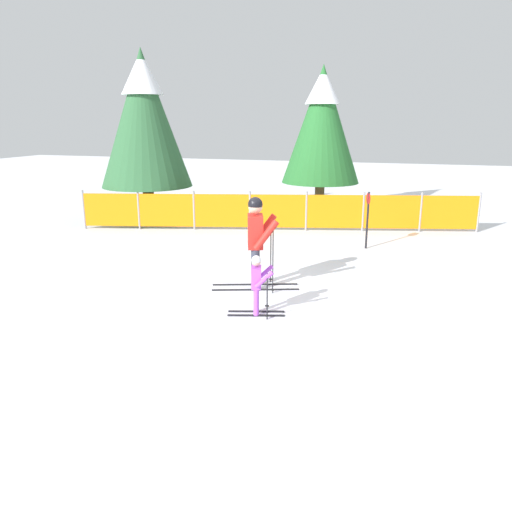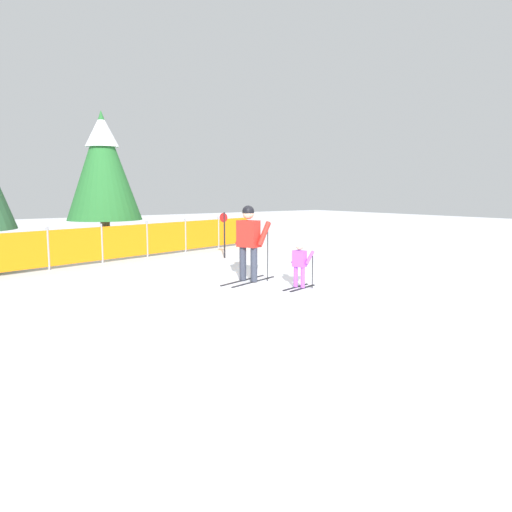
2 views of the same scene
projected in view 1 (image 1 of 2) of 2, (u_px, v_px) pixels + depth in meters
name	position (u px, v px, depth m)	size (l,w,h in m)	color
ground_plane	(266.00, 291.00, 9.25)	(60.00, 60.00, 0.00)	white
skier_adult	(256.00, 235.00, 9.17)	(1.65, 0.90, 1.72)	black
skier_child	(257.00, 281.00, 8.00)	(0.95, 0.53, 0.99)	black
safety_fence	(278.00, 211.00, 14.17)	(10.93, 2.87, 1.12)	gray
conifer_far	(144.00, 117.00, 14.92)	(2.76, 2.76, 5.12)	#4C3823
conifer_near	(322.00, 123.00, 16.44)	(2.59, 2.59, 4.81)	#4C3823
trail_marker	(368.00, 214.00, 12.11)	(0.12, 0.27, 1.39)	black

